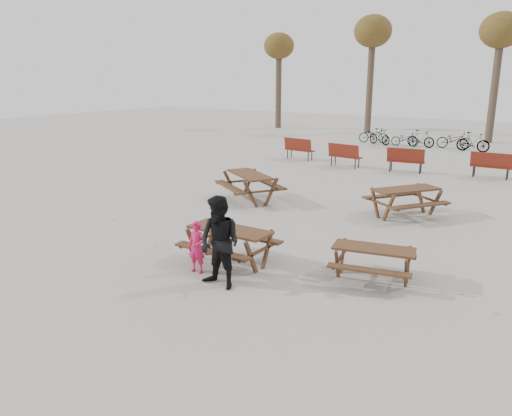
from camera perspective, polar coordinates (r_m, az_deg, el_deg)
The scene contains 14 objects.
ground at distance 10.75m, azimuth -2.98°, elevation -6.31°, with size 80.00×80.00×0.00m, color gray.
main_picnic_table at distance 10.55m, azimuth -3.02°, elevation -3.33°, with size 1.80×1.45×0.78m.
food_tray at distance 10.45m, azimuth -3.64°, elevation -2.33°, with size 0.18×0.11×0.04m, color silver.
bread_roll at distance 10.44m, azimuth -3.65°, elevation -2.11°, with size 0.14×0.06×0.05m, color tan.
soda_bottle at distance 10.35m, azimuth -3.76°, elevation -2.20°, with size 0.07×0.07×0.17m.
child at distance 10.15m, azimuth -6.79°, elevation -4.46°, with size 0.39×0.26×1.08m, color #CE1950.
adult at distance 9.30m, azimuth -4.16°, elevation -3.98°, with size 0.86×0.67×1.76m, color black.
picnic_table_east at distance 10.04m, azimuth 13.21°, elevation -6.21°, with size 1.55×1.25×0.67m, color #3B2015, non-canonical shape.
picnic_table_north at distance 15.90m, azimuth -0.71°, elevation 2.39°, with size 2.04×1.64×0.88m, color #3B2015, non-canonical shape.
picnic_table_far at distance 14.73m, azimuth 16.68°, elevation 0.62°, with size 1.90×1.53×0.82m, color #3B2015, non-canonical shape.
park_bench_row at distance 22.10m, azimuth 14.02°, elevation 5.70°, with size 9.96×1.43×1.03m.
bicycle_row at distance 29.69m, azimuth 18.17°, elevation 7.56°, with size 7.45×1.80×1.02m.
tree_row at distance 33.63m, azimuth 26.19°, elevation 17.39°, with size 32.17×3.52×8.26m.
fallen_leaves at distance 12.49m, azimuth 5.75°, elevation -3.28°, with size 11.00×11.00×0.01m, color gold, non-canonical shape.
Camera 1 is at (6.02, -8.01, 3.88)m, focal length 35.00 mm.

